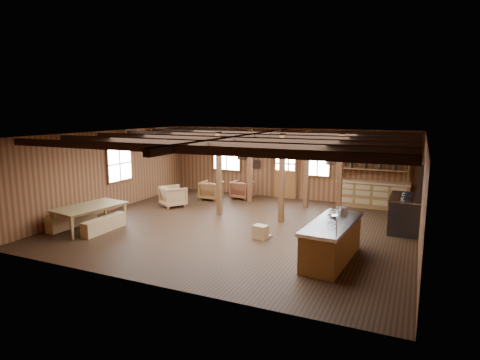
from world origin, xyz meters
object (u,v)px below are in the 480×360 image
at_px(commercial_range, 407,208).
at_px(dining_table, 91,218).
at_px(kitchen_island, 332,241).
at_px(armchair_b, 243,190).
at_px(armchair_a, 211,190).
at_px(armchair_c, 173,196).

height_order(commercial_range, dining_table, commercial_range).
xyz_separation_m(kitchen_island, armchair_b, (-4.62, 5.29, -0.12)).
xyz_separation_m(dining_table, armchair_a, (1.32, 5.07, 0.01)).
bearing_deg(armchair_a, armchair_c, 65.30).
relative_size(commercial_range, dining_table, 1.05).
xyz_separation_m(dining_table, armchair_c, (0.61, 3.46, 0.02)).
relative_size(kitchen_island, armchair_a, 3.20).
bearing_deg(armchair_c, armchair_b, -93.78).
xyz_separation_m(armchair_a, armchair_b, (1.07, 0.64, -0.01)).
bearing_deg(dining_table, armchair_b, -13.71).
height_order(armchair_b, armchair_c, armchair_c).
xyz_separation_m(kitchen_island, dining_table, (-7.02, -0.42, -0.12)).
distance_m(commercial_range, armchair_a, 7.35).
bearing_deg(armchair_a, armchair_b, -149.89).
bearing_deg(kitchen_island, armchair_a, 145.36).
xyz_separation_m(dining_table, armchair_b, (2.40, 5.71, 0.00)).
xyz_separation_m(kitchen_island, armchair_c, (-6.42, 3.04, -0.10)).
bearing_deg(armchair_a, kitchen_island, 140.13).
relative_size(commercial_range, armchair_a, 2.66).
bearing_deg(armchair_a, dining_table, 74.71).
bearing_deg(armchair_c, dining_table, 114.83).
xyz_separation_m(commercial_range, armchair_a, (-7.22, 1.33, -0.31)).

